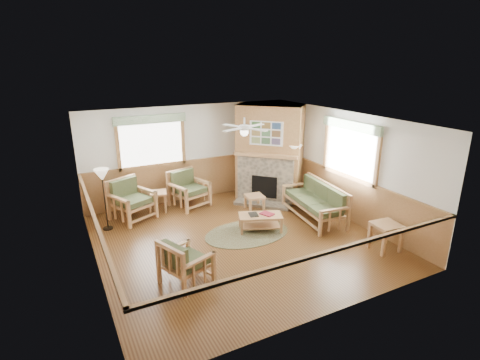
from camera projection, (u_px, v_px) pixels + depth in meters
name	position (u px, v px, depth m)	size (l,w,h in m)	color
floor	(238.00, 239.00, 8.50)	(6.00, 6.00, 0.01)	#563518
ceiling	(238.00, 120.00, 7.66)	(6.00, 6.00, 0.01)	white
wall_back	(191.00, 153.00, 10.61)	(6.00, 0.02, 2.70)	white
wall_front	(330.00, 240.00, 5.54)	(6.00, 0.02, 2.70)	white
wall_left	(91.00, 207.00, 6.77)	(0.02, 6.00, 2.70)	white
wall_right	(345.00, 165.00, 9.38)	(0.02, 6.00, 2.70)	white
wainscot	(238.00, 217.00, 8.33)	(6.00, 6.00, 1.10)	#9B6C3F
fireplace	(270.00, 152.00, 10.70)	(2.20, 2.20, 2.70)	#9B6C3F
window_back	(149.00, 114.00, 9.74)	(1.90, 0.16, 1.50)	white
window_right	(354.00, 120.00, 8.83)	(0.16, 1.90, 1.50)	white
ceiling_fan	(244.00, 119.00, 8.06)	(1.24, 1.24, 0.36)	white
sofa	(314.00, 202.00, 9.46)	(0.81, 1.98, 0.91)	#B08052
armchair_back_left	(132.00, 200.00, 9.42)	(0.91, 0.91, 1.02)	#B08052
armchair_back_right	(189.00, 189.00, 10.26)	(0.88, 0.88, 0.98)	#B08052
armchair_left	(186.00, 261.00, 6.74)	(0.77, 0.77, 0.86)	#B08052
coffee_table	(260.00, 223.00, 8.86)	(1.00, 0.50, 0.40)	#B08052
end_table_chairs	(158.00, 202.00, 9.96)	(0.49, 0.47, 0.55)	#B08052
end_table_sofa	(385.00, 237.00, 7.93)	(0.54, 0.52, 0.61)	#B08052
footstool	(254.00, 202.00, 10.10)	(0.47, 0.47, 0.41)	#B08052
braided_rug	(247.00, 233.00, 8.77)	(2.06, 2.06, 0.01)	brown
floor_lamp_left	(105.00, 200.00, 8.78)	(0.35, 0.35, 1.51)	black
floor_lamp_right	(294.00, 174.00, 10.36)	(0.39, 0.39, 1.69)	black
book_red	(267.00, 213.00, 8.82)	(0.22, 0.30, 0.03)	maroon
book_dark	(253.00, 214.00, 8.79)	(0.20, 0.27, 0.03)	black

